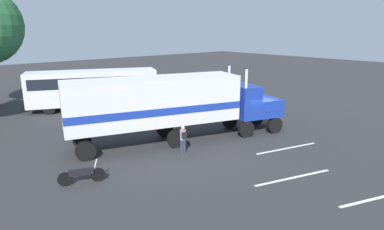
{
  "coord_description": "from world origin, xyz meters",
  "views": [
    {
      "loc": [
        -17.69,
        -13.66,
        6.98
      ],
      "look_at": [
        -4.21,
        1.64,
        1.6
      ],
      "focal_mm": 30.69,
      "sensor_mm": 36.0,
      "label": 1
    }
  ],
  "objects": [
    {
      "name": "parked_bus",
      "position": [
        -5.22,
        13.81,
        2.07
      ],
      "size": [
        11.08,
        6.81,
        3.4
      ],
      "color": "silver",
      "rests_on": "ground_plane"
    },
    {
      "name": "semi_truck",
      "position": [
        -5.55,
        2.09,
        2.52
      ],
      "size": [
        14.22,
        6.84,
        4.5
      ],
      "color": "#193399",
      "rests_on": "ground_plane"
    },
    {
      "name": "ground_plane",
      "position": [
        0.0,
        0.0,
        0.0
      ],
      "size": [
        120.0,
        120.0,
        0.0
      ],
      "primitive_type": "plane",
      "color": "#2D2D30"
    },
    {
      "name": "lane_stripe_mid",
      "position": [
        -4.39,
        -5.98,
        0.01
      ],
      "size": [
        4.24,
        1.51,
        0.01
      ],
      "primitive_type": "cube",
      "rotation": [
        0.0,
        0.0,
        -0.31
      ],
      "color": "silver",
      "rests_on": "ground_plane"
    },
    {
      "name": "motorcycle",
      "position": [
        -12.3,
        0.19,
        0.48
      ],
      "size": [
        2.0,
        0.87,
        1.12
      ],
      "color": "black",
      "rests_on": "ground_plane"
    },
    {
      "name": "lane_stripe_far",
      "position": [
        -3.34,
        -9.48,
        0.01
      ],
      "size": [
        4.18,
        1.68,
        0.01
      ],
      "primitive_type": "cube",
      "rotation": [
        0.0,
        0.0,
        -0.35
      ],
      "color": "silver",
      "rests_on": "ground_plane"
    },
    {
      "name": "lane_stripe_near",
      "position": [
        -1.15,
        -3.5,
        0.01
      ],
      "size": [
        4.27,
        1.36,
        0.01
      ],
      "primitive_type": "cube",
      "rotation": [
        0.0,
        0.0,
        -0.28
      ],
      "color": "silver",
      "rests_on": "ground_plane"
    },
    {
      "name": "person_bystander",
      "position": [
        -6.3,
        0.04,
        0.89
      ],
      "size": [
        0.39,
        0.48,
        1.63
      ],
      "color": "#2D3347",
      "rests_on": "ground_plane"
    }
  ]
}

